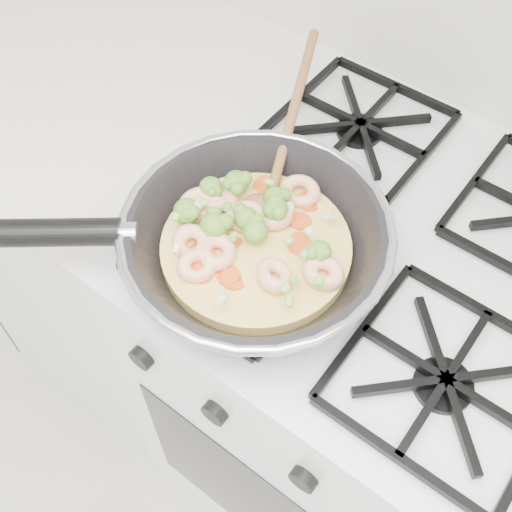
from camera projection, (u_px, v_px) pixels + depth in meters
The scene contains 3 objects.
stove at pixel (354, 379), 1.22m from camera, with size 0.60×0.60×0.92m.
counter_left at pixel (67, 192), 1.51m from camera, with size 1.00×0.60×0.90m.
skillet at pixel (251, 239), 0.79m from camera, with size 0.44×0.54×0.11m.
Camera 1 is at (0.16, 1.18, 1.59)m, focal length 44.70 mm.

